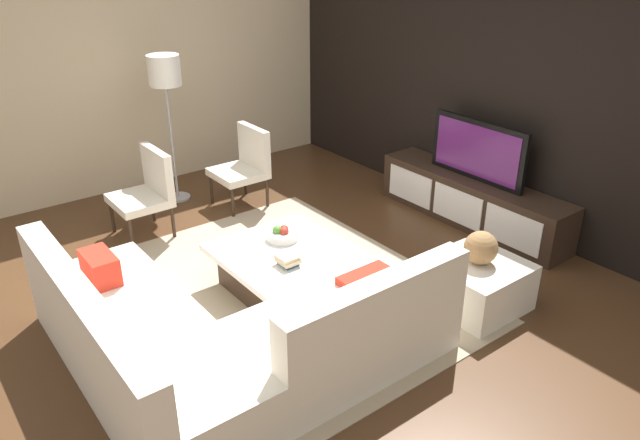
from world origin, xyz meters
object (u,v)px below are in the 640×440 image
(decorative_ball, at_px, (481,248))
(book_stack, at_px, (288,260))
(floor_lamp, at_px, (165,79))
(fruit_bowl, at_px, (282,234))
(media_console, at_px, (472,201))
(accent_chair_far, at_px, (245,162))
(coffee_table, at_px, (285,269))
(television, at_px, (478,150))
(sectional_couch, at_px, (221,337))
(accent_chair_near, at_px, (148,188))
(ottoman, at_px, (476,284))

(decorative_ball, height_order, book_stack, decorative_ball)
(floor_lamp, distance_m, fruit_bowl, 2.40)
(media_console, relative_size, floor_lamp, 1.35)
(fruit_bowl, bearing_deg, accent_chair_far, 159.41)
(fruit_bowl, height_order, book_stack, fruit_bowl)
(floor_lamp, bearing_deg, coffee_table, -3.14)
(fruit_bowl, relative_size, book_stack, 1.53)
(television, xyz_separation_m, sectional_couch, (0.51, -3.25, -0.52))
(accent_chair_far, xyz_separation_m, book_stack, (2.00, -0.82, -0.06))
(media_console, xyz_separation_m, floor_lamp, (-2.48, -2.17, 1.13))
(media_console, relative_size, accent_chair_near, 2.52)
(media_console, height_order, fruit_bowl, fruit_bowl)
(fruit_bowl, bearing_deg, accent_chair_near, -160.41)
(accent_chair_near, distance_m, accent_chair_far, 1.16)
(television, relative_size, accent_chair_far, 1.30)
(accent_chair_near, relative_size, accent_chair_far, 1.00)
(accent_chair_far, bearing_deg, media_console, 44.38)
(coffee_table, height_order, decorative_ball, decorative_ball)
(media_console, height_order, accent_chair_far, accent_chair_far)
(fruit_bowl, bearing_deg, television, 82.72)
(television, distance_m, coffee_table, 2.38)
(media_console, relative_size, television, 1.94)
(fruit_bowl, bearing_deg, sectional_couch, -53.14)
(decorative_ball, xyz_separation_m, book_stack, (-0.93, -1.22, -0.11))
(television, xyz_separation_m, accent_chair_far, (-1.88, -1.60, -0.32))
(coffee_table, relative_size, fruit_bowl, 3.84)
(fruit_bowl, bearing_deg, book_stack, -28.90)
(television, height_order, decorative_ball, television)
(sectional_couch, relative_size, ottoman, 3.40)
(media_console, bearing_deg, television, 90.00)
(accent_chair_near, bearing_deg, television, 62.73)
(fruit_bowl, height_order, decorative_ball, decorative_ball)
(decorative_ball, bearing_deg, media_console, 131.10)
(accent_chair_near, distance_m, book_stack, 1.98)
(coffee_table, bearing_deg, accent_chair_near, -165.32)
(media_console, height_order, accent_chair_near, accent_chair_near)
(media_console, xyz_separation_m, fruit_bowl, (-0.28, -2.20, 0.18))
(accent_chair_near, xyz_separation_m, fruit_bowl, (1.56, 0.55, -0.06))
(decorative_ball, bearing_deg, accent_chair_far, -172.32)
(television, relative_size, floor_lamp, 0.69)
(sectional_couch, bearing_deg, television, 98.86)
(floor_lamp, bearing_deg, accent_chair_near, -42.28)
(sectional_couch, height_order, floor_lamp, floor_lamp)
(floor_lamp, relative_size, ottoman, 2.33)
(ottoman, relative_size, decorative_ball, 2.58)
(television, bearing_deg, floor_lamp, -138.88)
(accent_chair_near, bearing_deg, sectional_couch, -5.49)
(media_console, bearing_deg, decorative_ball, -48.90)
(television, distance_m, ottoman, 1.70)
(coffee_table, height_order, floor_lamp, floor_lamp)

